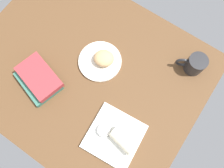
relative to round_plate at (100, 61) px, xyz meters
The scene contains 8 objects.
dining_table 8.47cm from the round_plate, 113.75° to the right, with size 110.00×90.00×4.00cm, color brown.
round_plate is the anchor object (origin of this frame).
scone_pastry 3.82cm from the round_plate, 40.02° to the left, with size 9.52×8.44×5.18cm, color tan.
square_plate 35.66cm from the round_plate, 44.88° to the right, with size 22.14×22.14×1.60cm, color white.
sauce_cup 32.85cm from the round_plate, 51.69° to the right, with size 5.58×5.58×2.53cm.
breakfast_wrap 38.46cm from the round_plate, 40.22° to the right, with size 5.76×5.76×11.47cm, color beige.
book_stack 29.41cm from the round_plate, 126.83° to the right, with size 23.33×19.94×6.07cm.
coffee_mug 43.92cm from the round_plate, 30.41° to the left, with size 12.97×8.86×9.15cm.
Camera 1 is at (31.18, -23.56, 106.75)cm, focal length 36.78 mm.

